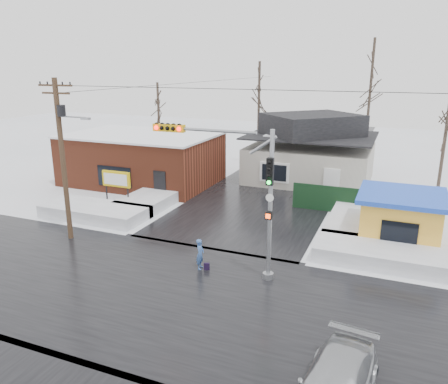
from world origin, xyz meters
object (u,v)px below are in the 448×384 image
at_px(utility_pole, 63,151).
at_px(marquee_sign, 116,180).
at_px(traffic_signal, 237,182).
at_px(kiosk, 400,218).
at_px(pedestrian, 200,254).

relative_size(utility_pole, marquee_sign, 3.53).
bearing_deg(traffic_signal, kiosk, 44.84).
height_order(utility_pole, marquee_sign, utility_pole).
bearing_deg(pedestrian, traffic_signal, -91.99).
distance_m(utility_pole, marquee_sign, 6.87).
xyz_separation_m(traffic_signal, utility_pole, (-10.36, 0.53, 0.57)).
bearing_deg(pedestrian, marquee_sign, 46.48).
relative_size(marquee_sign, pedestrian, 1.67).
bearing_deg(marquee_sign, pedestrian, -35.00).
distance_m(utility_pole, kiosk, 18.95).
distance_m(traffic_signal, kiosk, 10.43).
relative_size(traffic_signal, pedestrian, 4.57).
bearing_deg(marquee_sign, utility_pole, -79.87).
relative_size(kiosk, pedestrian, 3.01).
distance_m(marquee_sign, kiosk, 18.51).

